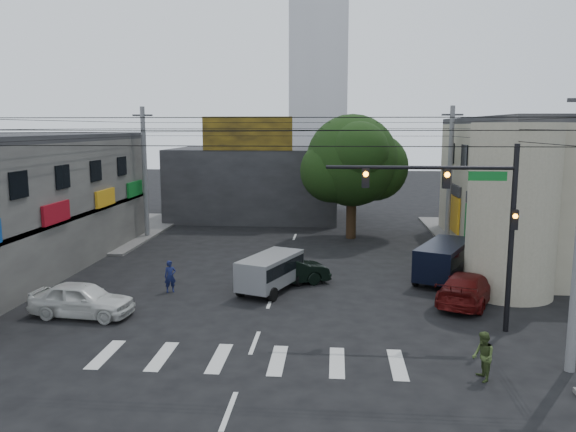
# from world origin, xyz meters

# --- Properties ---
(ground) EXTENTS (160.00, 160.00, 0.00)m
(ground) POSITION_xyz_m (0.00, 0.00, 0.00)
(ground) COLOR black
(ground) RESTS_ON ground
(sidewalk_far_left) EXTENTS (16.00, 16.00, 0.15)m
(sidewalk_far_left) POSITION_xyz_m (-18.00, 18.00, 0.07)
(sidewalk_far_left) COLOR #514F4C
(sidewalk_far_left) RESTS_ON ground
(sidewalk_far_right) EXTENTS (16.00, 16.00, 0.15)m
(sidewalk_far_right) POSITION_xyz_m (18.00, 18.00, 0.07)
(sidewalk_far_right) COLOR #514F4C
(sidewalk_far_right) RESTS_ON ground
(corner_column) EXTENTS (4.00, 4.00, 8.00)m
(corner_column) POSITION_xyz_m (11.00, 4.00, 4.00)
(corner_column) COLOR gray
(corner_column) RESTS_ON ground
(building_far) EXTENTS (14.00, 10.00, 6.00)m
(building_far) POSITION_xyz_m (-4.00, 26.00, 3.00)
(building_far) COLOR #232326
(building_far) RESTS_ON ground
(billboard) EXTENTS (7.00, 0.30, 2.60)m
(billboard) POSITION_xyz_m (-4.00, 21.10, 7.30)
(billboard) COLOR olive
(billboard) RESTS_ON building_far
(tower_distant) EXTENTS (9.00, 9.00, 44.00)m
(tower_distant) POSITION_xyz_m (0.00, 70.00, 22.00)
(tower_distant) COLOR silver
(tower_distant) RESTS_ON ground
(street_tree) EXTENTS (6.40, 6.40, 8.70)m
(street_tree) POSITION_xyz_m (4.00, 17.00, 5.47)
(street_tree) COLOR black
(street_tree) RESTS_ON ground
(traffic_gantry) EXTENTS (7.10, 0.35, 7.20)m
(traffic_gantry) POSITION_xyz_m (7.82, -1.00, 4.83)
(traffic_gantry) COLOR black
(traffic_gantry) RESTS_ON ground
(utility_pole_far_left) EXTENTS (0.32, 0.32, 9.20)m
(utility_pole_far_left) POSITION_xyz_m (-10.50, 16.00, 4.60)
(utility_pole_far_left) COLOR #59595B
(utility_pole_far_left) RESTS_ON ground
(utility_pole_far_right) EXTENTS (0.32, 0.32, 9.20)m
(utility_pole_far_right) POSITION_xyz_m (10.50, 16.00, 4.60)
(utility_pole_far_right) COLOR #59595B
(utility_pole_far_right) RESTS_ON ground
(dark_sedan) EXTENTS (4.77, 5.47, 1.43)m
(dark_sedan) POSITION_xyz_m (0.46, 4.82, 0.71)
(dark_sedan) COLOR black
(dark_sedan) RESTS_ON ground
(white_compact) EXTENTS (2.52, 4.60, 1.46)m
(white_compact) POSITION_xyz_m (-7.55, -0.73, 0.73)
(white_compact) COLOR silver
(white_compact) RESTS_ON ground
(maroon_sedan) EXTENTS (5.72, 6.40, 1.42)m
(maroon_sedan) POSITION_xyz_m (8.81, 2.43, 0.71)
(maroon_sedan) COLOR #4E0C0B
(maroon_sedan) RESTS_ON ground
(silver_minivan) EXTENTS (5.16, 4.40, 1.73)m
(silver_minivan) POSITION_xyz_m (-0.18, 3.56, 0.87)
(silver_minivan) COLOR gray
(silver_minivan) RESTS_ON ground
(navy_van) EXTENTS (6.26, 5.54, 1.94)m
(navy_van) POSITION_xyz_m (8.44, 6.16, 0.97)
(navy_van) COLOR black
(navy_van) RESTS_ON ground
(traffic_officer) EXTENTS (0.84, 0.79, 1.53)m
(traffic_officer) POSITION_xyz_m (-4.93, 3.00, 0.76)
(traffic_officer) COLOR #131944
(traffic_officer) RESTS_ON ground
(pedestrian_olive) EXTENTS (0.87, 0.73, 1.56)m
(pedestrian_olive) POSITION_xyz_m (7.50, -5.44, 0.78)
(pedestrian_olive) COLOR #384921
(pedestrian_olive) RESTS_ON ground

